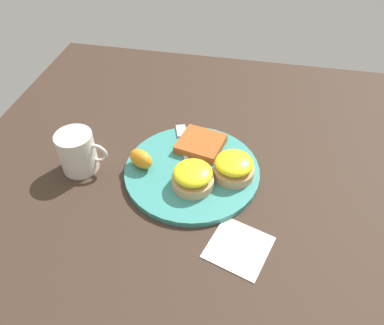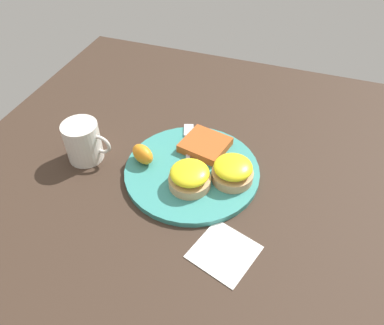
{
  "view_description": "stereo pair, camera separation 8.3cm",
  "coord_description": "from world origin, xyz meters",
  "px_view_note": "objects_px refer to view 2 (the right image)",
  "views": [
    {
      "loc": [
        0.12,
        -0.59,
        0.61
      ],
      "look_at": [
        0.0,
        0.0,
        0.03
      ],
      "focal_mm": 35.0,
      "sensor_mm": 36.0,
      "label": 1
    },
    {
      "loc": [
        0.2,
        -0.57,
        0.61
      ],
      "look_at": [
        0.0,
        0.0,
        0.03
      ],
      "focal_mm": 35.0,
      "sensor_mm": 36.0,
      "label": 2
    }
  ],
  "objects_px": {
    "sandwich_benedict_left": "(190,177)",
    "sandwich_benedict_right": "(232,172)",
    "cup": "(83,142)",
    "hashbrown_patty": "(205,145)",
    "orange_wedge": "(143,154)",
    "fork": "(188,149)"
  },
  "relations": [
    {
      "from": "hashbrown_patty",
      "to": "fork",
      "type": "xyz_separation_m",
      "value": [
        -0.04,
        -0.02,
        -0.01
      ]
    },
    {
      "from": "hashbrown_patty",
      "to": "orange_wedge",
      "type": "distance_m",
      "value": 0.15
    },
    {
      "from": "hashbrown_patty",
      "to": "fork",
      "type": "distance_m",
      "value": 0.04
    },
    {
      "from": "sandwich_benedict_left",
      "to": "cup",
      "type": "height_order",
      "value": "cup"
    },
    {
      "from": "cup",
      "to": "hashbrown_patty",
      "type": "bearing_deg",
      "value": 22.93
    },
    {
      "from": "hashbrown_patty",
      "to": "fork",
      "type": "bearing_deg",
      "value": -148.81
    },
    {
      "from": "sandwich_benedict_left",
      "to": "sandwich_benedict_right",
      "type": "xyz_separation_m",
      "value": [
        0.08,
        0.04,
        0.0
      ]
    },
    {
      "from": "hashbrown_patty",
      "to": "orange_wedge",
      "type": "height_order",
      "value": "orange_wedge"
    },
    {
      "from": "sandwich_benedict_right",
      "to": "cup",
      "type": "distance_m",
      "value": 0.35
    },
    {
      "from": "sandwich_benedict_left",
      "to": "sandwich_benedict_right",
      "type": "bearing_deg",
      "value": 28.68
    },
    {
      "from": "hashbrown_patty",
      "to": "fork",
      "type": "relative_size",
      "value": 0.48
    },
    {
      "from": "sandwich_benedict_right",
      "to": "cup",
      "type": "relative_size",
      "value": 0.8
    },
    {
      "from": "sandwich_benedict_right",
      "to": "fork",
      "type": "bearing_deg",
      "value": 154.21
    },
    {
      "from": "hashbrown_patty",
      "to": "cup",
      "type": "bearing_deg",
      "value": -157.07
    },
    {
      "from": "sandwich_benedict_left",
      "to": "cup",
      "type": "distance_m",
      "value": 0.27
    },
    {
      "from": "sandwich_benedict_right",
      "to": "cup",
      "type": "height_order",
      "value": "cup"
    },
    {
      "from": "sandwich_benedict_left",
      "to": "orange_wedge",
      "type": "bearing_deg",
      "value": 164.75
    },
    {
      "from": "cup",
      "to": "fork",
      "type": "bearing_deg",
      "value": 21.52
    },
    {
      "from": "fork",
      "to": "sandwich_benedict_left",
      "type": "bearing_deg",
      "value": -68.57
    },
    {
      "from": "cup",
      "to": "sandwich_benedict_left",
      "type": "bearing_deg",
      "value": -3.31
    },
    {
      "from": "sandwich_benedict_right",
      "to": "fork",
      "type": "distance_m",
      "value": 0.14
    },
    {
      "from": "sandwich_benedict_left",
      "to": "fork",
      "type": "bearing_deg",
      "value": 111.43
    }
  ]
}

